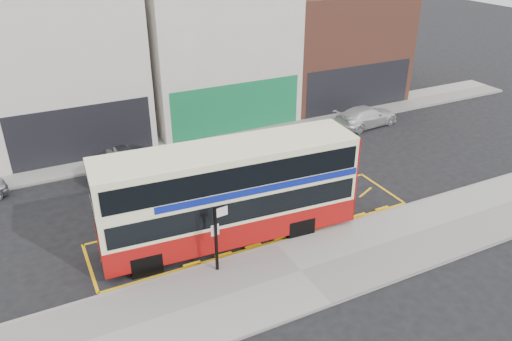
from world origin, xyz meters
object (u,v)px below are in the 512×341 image
car_white (366,116)px  street_tree_right (263,63)px  car_grey (133,162)px  bus_stop_post (217,232)px  double_decker_bus (230,192)px

car_white → street_tree_right: street_tree_right is taller
street_tree_right → car_grey: bearing=-157.6°
street_tree_right → car_white: bearing=-33.3°
bus_stop_post → double_decker_bus: bearing=48.7°
car_white → bus_stop_post: bearing=118.0°
bus_stop_post → street_tree_right: 15.75m
car_white → street_tree_right: 7.38m
bus_stop_post → street_tree_right: bearing=51.4°
street_tree_right → bus_stop_post: bearing=-123.1°
double_decker_bus → car_grey: bearing=110.4°
double_decker_bus → bus_stop_post: (-1.32, -1.83, -0.38)m
bus_stop_post → car_white: size_ratio=0.62×
car_white → street_tree_right: bearing=50.9°
bus_stop_post → car_grey: 9.31m
car_white → street_tree_right: (-5.55, 3.64, 3.21)m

